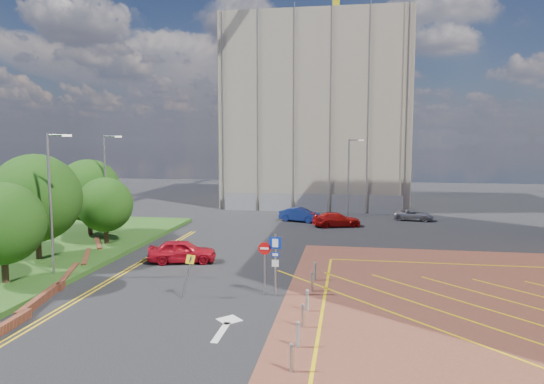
% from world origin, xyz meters
% --- Properties ---
extents(ground, '(140.00, 140.00, 0.00)m').
position_xyz_m(ground, '(0.00, 0.00, 0.00)').
color(ground, black).
rests_on(ground, ground).
extents(grass_bed, '(14.00, 32.00, 0.30)m').
position_xyz_m(grass_bed, '(-18.00, 6.00, 0.15)').
color(grass_bed, '#264817').
rests_on(grass_bed, ground).
extents(retaining_wall, '(6.06, 20.33, 0.40)m').
position_xyz_m(retaining_wall, '(-11.80, 2.00, 0.20)').
color(retaining_wall, brown).
rests_on(retaining_wall, ground).
extents(tree_a, '(4.40, 4.40, 5.41)m').
position_xyz_m(tree_a, '(-14.00, 0.00, 3.50)').
color(tree_a, '#3D2B1C').
rests_on(tree_a, grass_bed).
extents(tree_b, '(5.60, 5.60, 6.74)m').
position_xyz_m(tree_b, '(-15.50, 5.00, 4.24)').
color(tree_b, '#3D2B1C').
rests_on(tree_b, grass_bed).
extents(tree_c, '(4.00, 4.00, 4.90)m').
position_xyz_m(tree_c, '(-13.50, 10.00, 3.19)').
color(tree_c, '#3D2B1C').
rests_on(tree_c, grass_bed).
extents(tree_d, '(5.00, 5.00, 6.08)m').
position_xyz_m(tree_d, '(-16.50, 13.00, 3.87)').
color(tree_d, '#3D2B1C').
rests_on(tree_d, grass_bed).
extents(lamp_left_near, '(1.53, 0.16, 8.00)m').
position_xyz_m(lamp_left_near, '(-12.42, 2.00, 4.66)').
color(lamp_left_near, '#9EA0A8').
rests_on(lamp_left_near, grass_bed).
extents(lamp_left_far, '(1.53, 0.16, 8.00)m').
position_xyz_m(lamp_left_far, '(-14.42, 12.00, 4.66)').
color(lamp_left_far, '#9EA0A8').
rests_on(lamp_left_far, grass_bed).
extents(lamp_back, '(1.53, 0.16, 8.00)m').
position_xyz_m(lamp_back, '(4.08, 28.00, 4.36)').
color(lamp_back, '#9EA0A8').
rests_on(lamp_back, ground).
extents(sign_cluster, '(1.17, 0.12, 3.20)m').
position_xyz_m(sign_cluster, '(0.30, 0.98, 1.95)').
color(sign_cluster, '#9EA0A8').
rests_on(sign_cluster, ground).
extents(warning_sign, '(0.76, 0.42, 2.25)m').
position_xyz_m(warning_sign, '(-3.75, -0.06, 1.43)').
color(warning_sign, '#9EA0A8').
rests_on(warning_sign, ground).
extents(bollard_row, '(0.14, 11.14, 0.90)m').
position_xyz_m(bollard_row, '(2.30, -1.67, 0.47)').
color(bollard_row, '#9EA0A8').
rests_on(bollard_row, forecourt).
extents(construction_building, '(21.20, 19.20, 22.00)m').
position_xyz_m(construction_building, '(0.00, 40.00, 11.00)').
color(construction_building, '#A29884').
rests_on(construction_building, ground).
extents(construction_fence, '(21.60, 0.06, 2.00)m').
position_xyz_m(construction_fence, '(1.00, 30.00, 1.00)').
color(construction_fence, gray).
rests_on(construction_fence, ground).
extents(car_red_left, '(4.63, 2.69, 1.48)m').
position_xyz_m(car_red_left, '(-6.49, 6.73, 0.74)').
color(car_red_left, red).
rests_on(car_red_left, ground).
extents(car_blue_back, '(4.30, 2.70, 1.34)m').
position_xyz_m(car_blue_back, '(-0.56, 23.61, 0.67)').
color(car_blue_back, navy).
rests_on(car_blue_back, ground).
extents(car_red_back, '(4.77, 3.03, 1.29)m').
position_xyz_m(car_red_back, '(3.00, 21.44, 0.64)').
color(car_red_back, red).
rests_on(car_red_back, ground).
extents(car_silver_back, '(4.05, 2.32, 1.06)m').
position_xyz_m(car_silver_back, '(10.36, 26.07, 0.53)').
color(car_silver_back, '#98979E').
rests_on(car_silver_back, ground).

